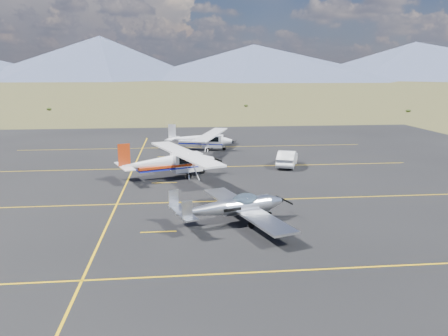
# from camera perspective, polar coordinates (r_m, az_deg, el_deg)

# --- Properties ---
(ground) EXTENTS (1600.00, 1600.00, 0.00)m
(ground) POSITION_cam_1_polar(r_m,az_deg,el_deg) (28.07, -2.10, -5.60)
(ground) COLOR #383D1C
(ground) RESTS_ON ground
(apron) EXTENTS (72.00, 72.00, 0.02)m
(apron) POSITION_cam_1_polar(r_m,az_deg,el_deg) (34.78, -2.88, -2.03)
(apron) COLOR black
(apron) RESTS_ON ground
(aircraft_low_wing) EXTENTS (6.94, 9.39, 2.06)m
(aircraft_low_wing) POSITION_cam_1_polar(r_m,az_deg,el_deg) (25.61, 1.34, -5.08)
(aircraft_low_wing) COLOR silver
(aircraft_low_wing) RESTS_ON apron
(aircraft_cessna) EXTENTS (8.80, 12.21, 3.16)m
(aircraft_cessna) POSITION_cam_1_polar(r_m,az_deg,el_deg) (36.60, -7.04, 0.87)
(aircraft_cessna) COLOR white
(aircraft_cessna) RESTS_ON apron
(aircraft_plain) EXTENTS (7.61, 11.08, 2.83)m
(aircraft_plain) POSITION_cam_1_polar(r_m,az_deg,el_deg) (49.47, -2.99, 3.81)
(aircraft_plain) COLOR white
(aircraft_plain) RESTS_ON apron
(sedan) EXTENTS (3.04, 4.81, 1.50)m
(sedan) POSITION_cam_1_polar(r_m,az_deg,el_deg) (41.36, 8.25, 1.28)
(sedan) COLOR silver
(sedan) RESTS_ON apron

